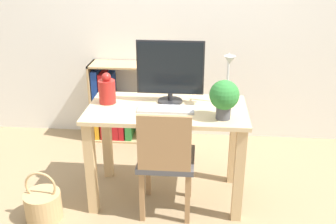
{
  "coord_description": "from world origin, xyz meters",
  "views": [
    {
      "loc": [
        0.24,
        -2.65,
        1.83
      ],
      "look_at": [
        0.0,
        0.1,
        0.68
      ],
      "focal_mm": 42.0,
      "sensor_mm": 36.0,
      "label": 1
    }
  ],
  "objects_px": {
    "potted_plant": "(224,97)",
    "basket": "(43,205)",
    "chair": "(166,159)",
    "desk_lamp": "(228,75)",
    "monitor": "(170,70)",
    "bookshelf": "(119,107)",
    "keyboard": "(166,109)",
    "vase": "(107,90)"
  },
  "relations": [
    {
      "from": "potted_plant",
      "to": "chair",
      "type": "height_order",
      "value": "potted_plant"
    },
    {
      "from": "desk_lamp",
      "to": "potted_plant",
      "type": "distance_m",
      "value": 0.25
    },
    {
      "from": "potted_plant",
      "to": "basket",
      "type": "xyz_separation_m",
      "value": [
        -1.27,
        -0.2,
        -0.8
      ]
    },
    {
      "from": "keyboard",
      "to": "vase",
      "type": "relative_size",
      "value": 1.72
    },
    {
      "from": "keyboard",
      "to": "bookshelf",
      "type": "relative_size",
      "value": 0.49
    },
    {
      "from": "keyboard",
      "to": "bookshelf",
      "type": "distance_m",
      "value": 1.26
    },
    {
      "from": "bookshelf",
      "to": "basket",
      "type": "xyz_separation_m",
      "value": [
        -0.3,
        -1.36,
        -0.23
      ]
    },
    {
      "from": "chair",
      "to": "basket",
      "type": "height_order",
      "value": "chair"
    },
    {
      "from": "desk_lamp",
      "to": "potted_plant",
      "type": "bearing_deg",
      "value": -98.59
    },
    {
      "from": "basket",
      "to": "desk_lamp",
      "type": "bearing_deg",
      "value": 18.69
    },
    {
      "from": "chair",
      "to": "bookshelf",
      "type": "bearing_deg",
      "value": 109.86
    },
    {
      "from": "potted_plant",
      "to": "bookshelf",
      "type": "xyz_separation_m",
      "value": [
        -0.97,
        1.15,
        -0.57
      ]
    },
    {
      "from": "potted_plant",
      "to": "basket",
      "type": "relative_size",
      "value": 0.71
    },
    {
      "from": "monitor",
      "to": "bookshelf",
      "type": "distance_m",
      "value": 1.24
    },
    {
      "from": "vase",
      "to": "monitor",
      "type": "bearing_deg",
      "value": 6.87
    },
    {
      "from": "basket",
      "to": "chair",
      "type": "bearing_deg",
      "value": 8.75
    },
    {
      "from": "keyboard",
      "to": "potted_plant",
      "type": "height_order",
      "value": "potted_plant"
    },
    {
      "from": "chair",
      "to": "bookshelf",
      "type": "height_order",
      "value": "chair"
    },
    {
      "from": "monitor",
      "to": "potted_plant",
      "type": "bearing_deg",
      "value": -36.17
    },
    {
      "from": "monitor",
      "to": "vase",
      "type": "xyz_separation_m",
      "value": [
        -0.47,
        -0.06,
        -0.15
      ]
    },
    {
      "from": "desk_lamp",
      "to": "chair",
      "type": "height_order",
      "value": "desk_lamp"
    },
    {
      "from": "bookshelf",
      "to": "chair",
      "type": "bearing_deg",
      "value": -64.41
    },
    {
      "from": "vase",
      "to": "basket",
      "type": "xyz_separation_m",
      "value": [
        -0.42,
        -0.43,
        -0.74
      ]
    },
    {
      "from": "chair",
      "to": "potted_plant",
      "type": "bearing_deg",
      "value": 4.05
    },
    {
      "from": "vase",
      "to": "chair",
      "type": "relative_size",
      "value": 0.28
    },
    {
      "from": "monitor",
      "to": "basket",
      "type": "height_order",
      "value": "monitor"
    },
    {
      "from": "bookshelf",
      "to": "basket",
      "type": "bearing_deg",
      "value": -102.43
    },
    {
      "from": "keyboard",
      "to": "potted_plant",
      "type": "bearing_deg",
      "value": -15.96
    },
    {
      "from": "potted_plant",
      "to": "bookshelf",
      "type": "height_order",
      "value": "potted_plant"
    },
    {
      "from": "desk_lamp",
      "to": "bookshelf",
      "type": "relative_size",
      "value": 0.47
    },
    {
      "from": "monitor",
      "to": "bookshelf",
      "type": "relative_size",
      "value": 0.6
    },
    {
      "from": "monitor",
      "to": "basket",
      "type": "bearing_deg",
      "value": -151.32
    },
    {
      "from": "desk_lamp",
      "to": "keyboard",
      "type": "bearing_deg",
      "value": -164.2
    },
    {
      "from": "chair",
      "to": "basket",
      "type": "xyz_separation_m",
      "value": [
        -0.88,
        -0.14,
        -0.35
      ]
    },
    {
      "from": "keyboard",
      "to": "desk_lamp",
      "type": "bearing_deg",
      "value": 15.8
    },
    {
      "from": "vase",
      "to": "chair",
      "type": "bearing_deg",
      "value": -32.07
    },
    {
      "from": "monitor",
      "to": "vase",
      "type": "height_order",
      "value": "monitor"
    },
    {
      "from": "monitor",
      "to": "vase",
      "type": "relative_size",
      "value": 2.11
    },
    {
      "from": "monitor",
      "to": "chair",
      "type": "bearing_deg",
      "value": -90.29
    },
    {
      "from": "vase",
      "to": "chair",
      "type": "xyz_separation_m",
      "value": [
        0.47,
        -0.29,
        -0.39
      ]
    },
    {
      "from": "keyboard",
      "to": "potted_plant",
      "type": "relative_size",
      "value": 1.48
    },
    {
      "from": "potted_plant",
      "to": "vase",
      "type": "bearing_deg",
      "value": 165.2
    }
  ]
}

